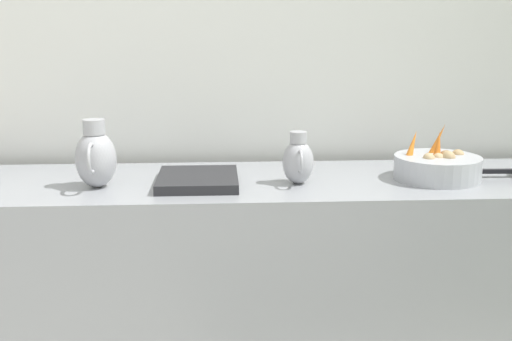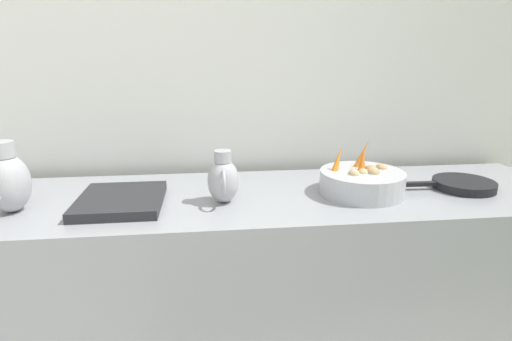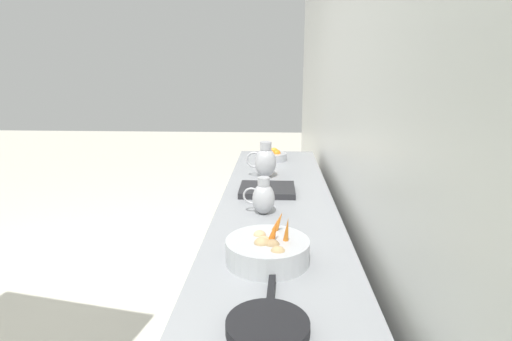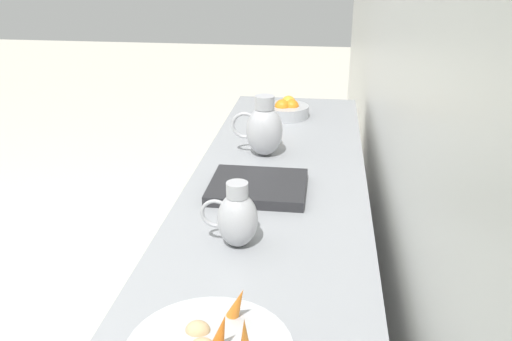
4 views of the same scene
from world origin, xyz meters
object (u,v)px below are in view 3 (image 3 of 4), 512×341
(metal_pitcher_short, at_px, (263,197))
(skillet_on_counter, at_px, (268,325))
(orange_bowl, at_px, (273,156))
(metal_pitcher_tall, at_px, (265,161))
(vegetable_colander, at_px, (268,250))

(metal_pitcher_short, distance_m, skillet_on_counter, 0.99)
(orange_bowl, relative_size, skillet_on_counter, 0.56)
(orange_bowl, distance_m, metal_pitcher_tall, 0.56)
(vegetable_colander, bearing_deg, metal_pitcher_short, -86.15)
(metal_pitcher_tall, xyz_separation_m, skillet_on_counter, (-0.06, 1.74, -0.10))
(vegetable_colander, xyz_separation_m, metal_pitcher_short, (0.04, -0.55, 0.04))
(orange_bowl, height_order, metal_pitcher_tall, metal_pitcher_tall)
(vegetable_colander, distance_m, orange_bowl, 1.85)
(metal_pitcher_tall, distance_m, skillet_on_counter, 1.74)
(vegetable_colander, bearing_deg, metal_pitcher_tall, -87.92)
(metal_pitcher_tall, bearing_deg, orange_bowl, -95.47)
(orange_bowl, xyz_separation_m, metal_pitcher_short, (0.04, 1.30, 0.05))
(orange_bowl, relative_size, metal_pitcher_tall, 0.90)
(orange_bowl, bearing_deg, metal_pitcher_short, 88.12)
(vegetable_colander, relative_size, skillet_on_counter, 0.82)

